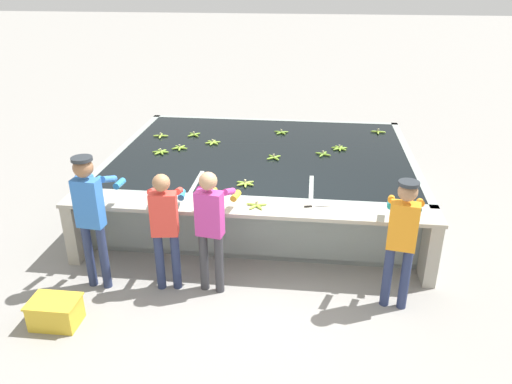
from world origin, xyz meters
The scene contains 21 objects.
ground_plane centered at (0.00, 0.00, 0.00)m, with size 80.00×80.00×0.00m, color gray.
wash_tank centered at (0.00, 2.36, 0.45)m, with size 4.90×3.84×0.92m.
work_ledge centered at (0.00, 0.23, 0.66)m, with size 4.90×0.45×0.92m.
worker_0 centered at (-1.80, -0.36, 1.07)m, with size 0.45×0.74×1.75m.
worker_1 centered at (-0.92, -0.29, 0.92)m, with size 0.47×0.73×1.55m.
worker_2 centered at (-0.36, -0.28, 0.95)m, with size 0.48×0.74×1.60m.
worker_3 centered at (1.85, -0.36, 0.98)m, with size 0.48×0.74×1.62m.
banana_bunch_floating_0 centered at (2.01, 3.61, 0.93)m, with size 0.28×0.28×0.08m.
banana_bunch_floating_1 centered at (-1.68, 2.08, 0.93)m, with size 0.28×0.27×0.08m.
banana_bunch_floating_2 centered at (0.99, 2.28, 0.93)m, with size 0.27×0.27×0.08m.
banana_bunch_floating_3 centered at (1.26, 2.60, 0.93)m, with size 0.28×0.28×0.08m.
banana_bunch_floating_4 centered at (-1.34, 3.05, 0.93)m, with size 0.23×0.23×0.08m.
banana_bunch_floating_5 centered at (0.20, 2.03, 0.93)m, with size 0.24×0.24×0.08m.
banana_bunch_floating_6 centered at (-1.92, 2.92, 0.93)m, with size 0.28×0.28×0.08m.
banana_bunch_floating_7 centered at (-1.41, 2.31, 0.93)m, with size 0.27×0.27×0.08m.
banana_bunch_floating_8 centered at (0.23, 3.37, 0.93)m, with size 0.28×0.27×0.08m.
banana_bunch_floating_9 centered at (-0.91, 2.65, 0.93)m, with size 0.27×0.28×0.08m.
banana_bunch_floating_10 centered at (-0.11, 0.94, 0.93)m, with size 0.27×0.28×0.08m.
banana_bunch_ledge_0 centered at (0.13, 0.25, 0.94)m, with size 0.28×0.27×0.08m.
knife_0 centered at (0.85, 0.33, 0.93)m, with size 0.35×0.12×0.02m.
crate centered at (-2.00, -1.17, 0.16)m, with size 0.55×0.39×0.32m.
Camera 1 is at (0.78, -5.45, 3.72)m, focal length 35.00 mm.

